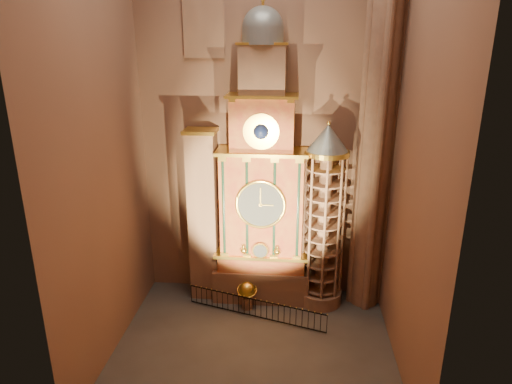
# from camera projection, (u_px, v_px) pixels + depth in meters

# --- Properties ---
(floor) EXTENTS (14.00, 14.00, 0.00)m
(floor) POSITION_uv_depth(u_px,v_px,m) (254.00, 348.00, 23.10)
(floor) COLOR #383330
(floor) RESTS_ON ground
(wall_back) EXTENTS (22.00, 0.00, 22.00)m
(wall_back) POSITION_uv_depth(u_px,v_px,m) (264.00, 113.00, 25.24)
(wall_back) COLOR #8D624C
(wall_back) RESTS_ON floor
(wall_left) EXTENTS (0.00, 22.00, 22.00)m
(wall_left) POSITION_uv_depth(u_px,v_px,m) (96.00, 131.00, 20.18)
(wall_left) COLOR #8D624C
(wall_left) RESTS_ON floor
(wall_right) EXTENTS (0.00, 22.00, 22.00)m
(wall_right) POSITION_uv_depth(u_px,v_px,m) (420.00, 137.00, 18.98)
(wall_right) COLOR #8D624C
(wall_right) RESTS_ON floor
(astronomical_clock) EXTENTS (5.60, 2.41, 16.70)m
(astronomical_clock) POSITION_uv_depth(u_px,v_px,m) (262.00, 192.00, 25.65)
(astronomical_clock) COLOR #8C634C
(astronomical_clock) RESTS_ON floor
(portrait_tower) EXTENTS (1.80, 1.60, 10.20)m
(portrait_tower) POSITION_uv_depth(u_px,v_px,m) (204.00, 215.00, 26.45)
(portrait_tower) COLOR #8C634C
(portrait_tower) RESTS_ON floor
(stair_turret) EXTENTS (2.50, 2.50, 10.80)m
(stair_turret) POSITION_uv_depth(u_px,v_px,m) (324.00, 219.00, 25.55)
(stair_turret) COLOR #8C634C
(stair_turret) RESTS_ON floor
(gothic_pier) EXTENTS (2.04, 2.04, 22.00)m
(gothic_pier) POSITION_uv_depth(u_px,v_px,m) (379.00, 117.00, 23.77)
(gothic_pier) COLOR #8C634C
(gothic_pier) RESTS_ON floor
(stained_glass_window) EXTENTS (2.20, 0.14, 5.20)m
(stained_glass_window) POSITION_uv_depth(u_px,v_px,m) (203.00, 6.00, 23.67)
(stained_glass_window) COLOR navy
(stained_glass_window) RESTS_ON wall_back
(celestial_globe) EXTENTS (1.21, 1.15, 1.66)m
(celestial_globe) POSITION_uv_depth(u_px,v_px,m) (247.00, 293.00, 26.24)
(celestial_globe) COLOR #8C634C
(celestial_globe) RESTS_ON floor
(iron_railing) EXTENTS (7.81, 2.40, 1.13)m
(iron_railing) POSITION_uv_depth(u_px,v_px,m) (255.00, 308.00, 25.43)
(iron_railing) COLOR black
(iron_railing) RESTS_ON floor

